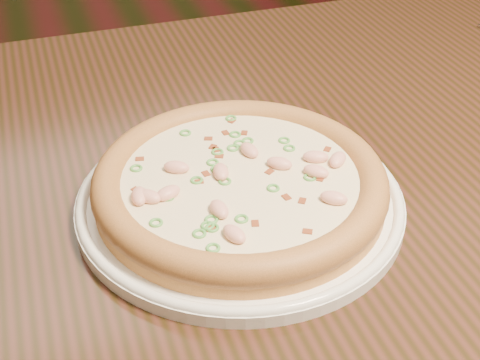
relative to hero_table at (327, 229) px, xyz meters
name	(u,v)px	position (x,y,z in m)	size (l,w,h in m)	color
hero_table	(327,229)	(0.00, 0.00, 0.00)	(1.20, 0.80, 0.75)	black
plate	(240,199)	(-0.12, -0.05, 0.11)	(0.30, 0.30, 0.02)	white
pizza	(240,183)	(-0.12, -0.05, 0.13)	(0.27, 0.27, 0.03)	tan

